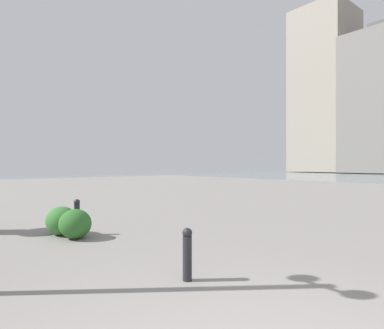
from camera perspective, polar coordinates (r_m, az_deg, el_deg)
name	(u,v)px	position (r m, az deg, el deg)	size (l,w,h in m)	color
building_annex	(384,104)	(71.30, 30.97, 9.24)	(12.00, 13.59, 28.02)	gray
building_highrise	(324,92)	(77.56, 22.45, 11.86)	(11.43, 11.90, 34.96)	#9E9384
bollard_near	(187,253)	(4.32, -0.85, -15.42)	(0.13, 0.13, 0.69)	#232328
bollard_mid	(77,216)	(7.40, -19.75, -8.62)	(0.13, 0.13, 0.77)	#232328
shrub_low	(62,221)	(7.54, -22.14, -9.21)	(0.71, 0.64, 0.61)	#387533
shrub_round	(75,224)	(7.07, -20.03, -9.86)	(0.70, 0.63, 0.60)	#2D6628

